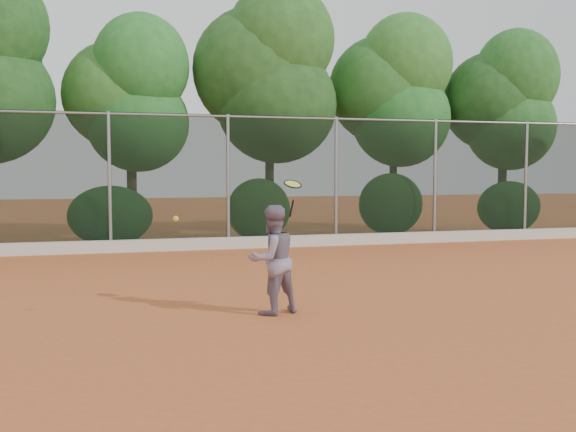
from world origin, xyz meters
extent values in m
plane|color=#BA592B|center=(0.00, 0.00, 0.00)|extent=(80.00, 80.00, 0.00)
cube|color=beige|center=(0.00, 6.82, 0.15)|extent=(24.00, 0.20, 0.30)
imported|color=slate|center=(-0.75, -0.92, 0.77)|extent=(0.91, 0.81, 1.55)
cube|color=black|center=(0.00, 7.00, 1.75)|extent=(24.00, 0.01, 3.50)
cylinder|color=gray|center=(0.00, 7.00, 3.45)|extent=(24.00, 0.06, 0.06)
cylinder|color=gray|center=(-3.00, 7.00, 1.75)|extent=(0.09, 0.09, 3.50)
cylinder|color=gray|center=(0.00, 7.00, 1.75)|extent=(0.09, 0.09, 3.50)
cylinder|color=gray|center=(3.00, 7.00, 1.75)|extent=(0.09, 0.09, 3.50)
cylinder|color=gray|center=(6.00, 7.00, 1.75)|extent=(0.09, 0.09, 3.50)
cylinder|color=gray|center=(9.00, 7.00, 1.75)|extent=(0.09, 0.09, 3.50)
cylinder|color=#3E2718|center=(-2.40, 9.30, 1.20)|extent=(0.28, 0.28, 2.40)
ellipsoid|color=#1F5C20|center=(-2.20, 9.20, 3.40)|extent=(2.90, 2.40, 2.80)
ellipsoid|color=#2B6021|center=(-2.70, 9.50, 4.20)|extent=(3.20, 2.70, 3.10)
ellipsoid|color=#216222|center=(-2.10, 9.00, 5.00)|extent=(2.70, 2.30, 2.90)
cylinder|color=#3C2917|center=(1.60, 9.00, 1.50)|extent=(0.26, 0.26, 3.00)
ellipsoid|color=#2F5F24|center=(1.80, 8.90, 4.00)|extent=(3.60, 3.00, 3.50)
ellipsoid|color=#336727|center=(1.30, 9.20, 5.00)|extent=(3.90, 3.20, 3.80)
ellipsoid|color=#3B772D|center=(1.90, 8.80, 5.90)|extent=(3.20, 2.70, 3.30)
cylinder|color=#432C1A|center=(5.70, 9.20, 1.35)|extent=(0.24, 0.24, 2.70)
ellipsoid|color=#205D20|center=(5.90, 9.10, 3.70)|extent=(3.20, 2.70, 3.10)
ellipsoid|color=#21551D|center=(5.40, 9.40, 4.60)|extent=(3.50, 2.90, 3.40)
ellipsoid|color=#296121|center=(6.00, 9.00, 5.40)|extent=(3.00, 2.50, 3.10)
cylinder|color=#402D18|center=(9.40, 8.80, 1.25)|extent=(0.28, 0.28, 2.50)
ellipsoid|color=#32732B|center=(9.60, 8.70, 3.50)|extent=(3.00, 2.50, 2.90)
ellipsoid|color=#2B5F24|center=(9.10, 9.00, 4.30)|extent=(3.30, 2.80, 3.20)
ellipsoid|color=#34772D|center=(9.70, 8.60, 5.10)|extent=(2.80, 2.40, 3.00)
ellipsoid|color=#286827|center=(-3.00, 7.80, 0.85)|extent=(2.20, 1.16, 1.60)
ellipsoid|color=#336D29|center=(1.00, 7.80, 0.95)|extent=(1.80, 1.04, 1.76)
ellipsoid|color=#2C6225|center=(5.00, 7.80, 1.05)|extent=(2.00, 1.10, 1.84)
ellipsoid|color=#2A6124|center=(9.00, 7.80, 0.90)|extent=(2.16, 1.12, 1.64)
cylinder|color=black|center=(-0.46, -0.88, 1.49)|extent=(0.06, 0.14, 0.26)
torus|color=black|center=(-0.46, -0.94, 1.84)|extent=(0.31, 0.30, 0.13)
cylinder|color=#B8D43E|center=(-0.46, -0.94, 1.84)|extent=(0.26, 0.25, 0.10)
sphere|color=gold|center=(-2.13, -1.30, 1.41)|extent=(0.07, 0.07, 0.07)
camera|label=1|loc=(-2.89, -9.66, 2.02)|focal=40.00mm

